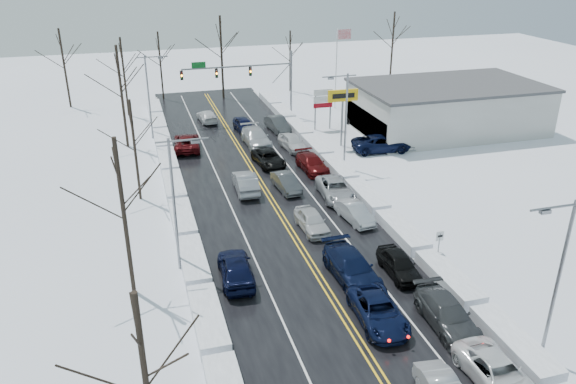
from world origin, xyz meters
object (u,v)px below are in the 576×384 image
object	(u,v)px
traffic_signal_mast	(250,75)
oncoming_car_0	(246,191)
flagpole	(338,62)
dealership_building	(447,107)
tires_plus_sign	(343,99)

from	to	relation	value
traffic_signal_mast	oncoming_car_0	distance (m)	22.17
flagpole	dealership_building	size ratio (longest dim) A/B	0.49
dealership_building	oncoming_car_0	size ratio (longest dim) A/B	4.08
tires_plus_sign	flagpole	distance (m)	14.79
dealership_building	flagpole	bearing A→B (deg)	126.27
tires_plus_sign	flagpole	world-z (taller)	flagpole
traffic_signal_mast	flagpole	size ratio (longest dim) A/B	1.33
tires_plus_sign	oncoming_car_0	distance (m)	15.88
traffic_signal_mast	tires_plus_sign	size ratio (longest dim) A/B	2.21
tires_plus_sign	flagpole	bearing A→B (deg)	71.56
traffic_signal_mast	dealership_building	bearing A→B (deg)	-25.95
flagpole	tires_plus_sign	bearing A→B (deg)	-108.44
tires_plus_sign	dealership_building	distance (m)	13.82
flagpole	oncoming_car_0	distance (m)	29.03
traffic_signal_mast	dealership_building	distance (m)	23.01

